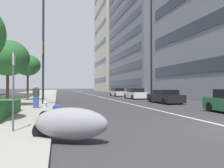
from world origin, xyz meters
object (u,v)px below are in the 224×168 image
at_px(motorcycle_second_in_row, 61,117).
at_px(car_lead_in_lane, 135,94).
at_px(parking_sign_by_curb, 13,83).
at_px(street_tree_near_plaza_corner, 28,65).
at_px(street_lamp_with_banners, 47,39).
at_px(street_tree_mid_sidewalk, 8,58).
at_px(car_mid_block_traffic, 165,97).
at_px(car_following_behind, 118,92).
at_px(pedestrian_on_plaza, 36,97).
at_px(motorcycle_by_sign_pole, 70,124).

xyz_separation_m(motorcycle_second_in_row, car_lead_in_lane, (19.28, -10.11, 0.26)).
height_order(parking_sign_by_curb, street_tree_near_plaza_corner, street_tree_near_plaza_corner).
distance_m(car_lead_in_lane, street_lamp_with_banners, 15.02).
height_order(motorcycle_second_in_row, street_tree_mid_sidewalk, street_tree_mid_sidewalk).
xyz_separation_m(car_mid_block_traffic, car_following_behind, (17.25, 0.05, 0.04)).
height_order(motorcycle_second_in_row, car_mid_block_traffic, car_mid_block_traffic).
bearing_deg(street_lamp_with_banners, motorcycle_second_in_row, -174.68).
bearing_deg(car_following_behind, motorcycle_second_in_row, 157.38).
distance_m(street_tree_mid_sidewalk, pedestrian_on_plaza, 4.30).
bearing_deg(car_lead_in_lane, car_following_behind, -0.32).
distance_m(car_mid_block_traffic, street_tree_near_plaza_corner, 15.31).
relative_size(motorcycle_by_sign_pole, street_tree_mid_sidewalk, 0.46).
height_order(motorcycle_by_sign_pole, parking_sign_by_curb, parking_sign_by_curb).
xyz_separation_m(motorcycle_second_in_row, street_tree_mid_sidewalk, (9.39, 3.82, 3.41)).
bearing_deg(car_lead_in_lane, street_lamp_with_banners, 128.41).
relative_size(motorcycle_by_sign_pole, motorcycle_second_in_row, 1.29).
relative_size(motorcycle_second_in_row, pedestrian_on_plaza, 1.14).
distance_m(motorcycle_second_in_row, pedestrian_on_plaza, 7.33).
distance_m(street_lamp_with_banners, pedestrian_on_plaza, 5.83).
bearing_deg(pedestrian_on_plaza, motorcycle_by_sign_pole, -159.60).
bearing_deg(street_tree_mid_sidewalk, street_tree_near_plaza_corner, -3.60).
bearing_deg(street_lamp_with_banners, car_mid_block_traffic, -87.70).
height_order(motorcycle_by_sign_pole, pedestrian_on_plaza, pedestrian_on_plaza).
bearing_deg(motorcycle_by_sign_pole, pedestrian_on_plaza, -55.45).
height_order(car_mid_block_traffic, street_lamp_with_banners, street_lamp_with_banners).
relative_size(car_mid_block_traffic, street_tree_near_plaza_corner, 0.92).
height_order(motorcycle_by_sign_pole, street_tree_near_plaza_corner, street_tree_near_plaza_corner).
relative_size(street_tree_near_plaza_corner, pedestrian_on_plaza, 3.22).
bearing_deg(car_mid_block_traffic, street_lamp_with_banners, 92.53).
bearing_deg(pedestrian_on_plaza, car_lead_in_lane, -33.92).
bearing_deg(street_tree_mid_sidewalk, motorcycle_second_in_row, -157.84).
relative_size(motorcycle_by_sign_pole, car_lead_in_lane, 0.50).
bearing_deg(pedestrian_on_plaza, car_following_behind, -19.15).
distance_m(parking_sign_by_curb, street_tree_near_plaza_corner, 18.56).
bearing_deg(street_lamp_with_banners, street_tree_near_plaza_corner, 19.20).
xyz_separation_m(motorcycle_second_in_row, pedestrian_on_plaza, (7.15, 1.56, 0.52)).
bearing_deg(motorcycle_second_in_row, car_following_behind, -72.53).
xyz_separation_m(car_following_behind, street_tree_mid_sidewalk, (-18.78, 13.97, 3.16)).
xyz_separation_m(motorcycle_by_sign_pole, parking_sign_by_curb, (1.42, 1.76, 1.17)).
bearing_deg(street_tree_near_plaza_corner, car_following_behind, -50.95).
xyz_separation_m(car_lead_in_lane, pedestrian_on_plaza, (-12.13, 11.66, 0.27)).
height_order(motorcycle_second_in_row, street_lamp_with_banners, street_lamp_with_banners).
distance_m(motorcycle_second_in_row, street_lamp_with_banners, 11.76).
xyz_separation_m(car_mid_block_traffic, car_lead_in_lane, (8.36, 0.09, 0.04)).
height_order(car_following_behind, parking_sign_by_curb, parking_sign_by_curb).
height_order(street_lamp_with_banners, street_tree_near_plaza_corner, street_lamp_with_banners).
height_order(car_lead_in_lane, street_tree_near_plaza_corner, street_tree_near_plaza_corner).
bearing_deg(street_tree_mid_sidewalk, car_mid_block_traffic, -83.78).
bearing_deg(parking_sign_by_curb, pedestrian_on_plaza, 0.17).
relative_size(car_lead_in_lane, parking_sign_by_curb, 1.76).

